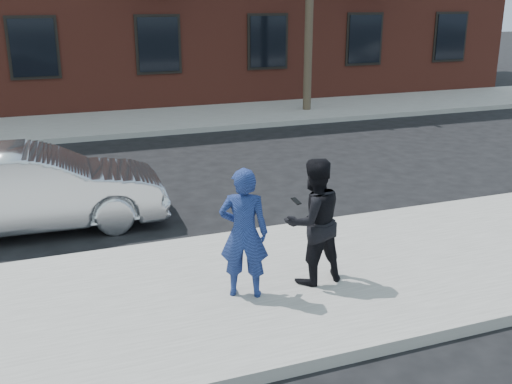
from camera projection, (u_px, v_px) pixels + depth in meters
name	position (u px, v px, depth m)	size (l,w,h in m)	color
ground	(353.00, 269.00, 8.36)	(100.00, 100.00, 0.00)	black
near_sidewalk	(362.00, 272.00, 8.11)	(50.00, 3.50, 0.15)	gray
near_curb	(305.00, 227.00, 9.72)	(50.00, 0.10, 0.15)	#999691
far_sidewalk	(170.00, 119.00, 18.35)	(50.00, 3.50, 0.15)	gray
far_curb	(185.00, 131.00, 16.74)	(50.00, 0.10, 0.15)	#999691
silver_sedan	(34.00, 189.00, 9.61)	(1.45, 4.15, 1.37)	#B7BABF
man_hoodie	(244.00, 233.00, 7.09)	(0.69, 0.59, 1.61)	navy
man_peacoat	(313.00, 221.00, 7.45)	(0.84, 0.68, 1.62)	black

